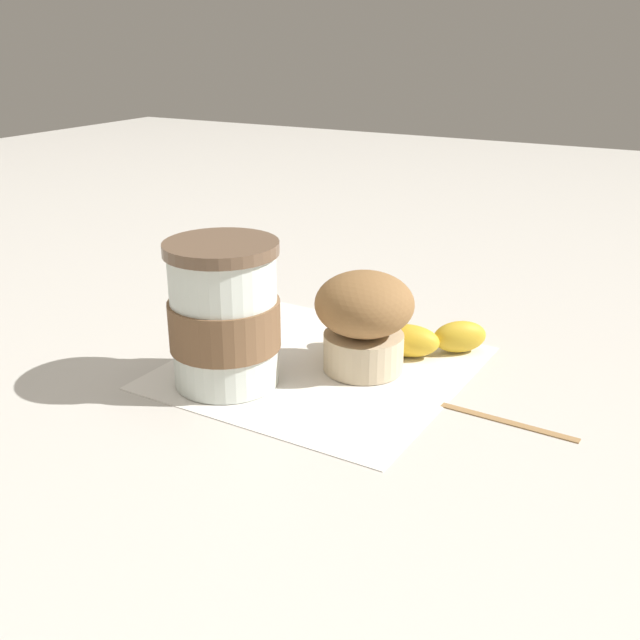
# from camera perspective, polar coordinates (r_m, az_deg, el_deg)

# --- Properties ---
(ground_plane) EXTENTS (3.00, 3.00, 0.00)m
(ground_plane) POSITION_cam_1_polar(r_m,az_deg,el_deg) (0.68, 0.00, -3.65)
(ground_plane) COLOR beige
(paper_napkin) EXTENTS (0.26, 0.26, 0.00)m
(paper_napkin) POSITION_cam_1_polar(r_m,az_deg,el_deg) (0.68, 0.00, -3.59)
(paper_napkin) COLOR white
(paper_napkin) RESTS_ON ground_plane
(coffee_cup) EXTENTS (0.09, 0.09, 0.12)m
(coffee_cup) POSITION_cam_1_polar(r_m,az_deg,el_deg) (0.63, -7.30, 0.31)
(coffee_cup) COLOR silver
(coffee_cup) RESTS_ON paper_napkin
(muffin) EXTENTS (0.09, 0.09, 0.09)m
(muffin) POSITION_cam_1_polar(r_m,az_deg,el_deg) (0.65, 3.38, 0.18)
(muffin) COLOR beige
(muffin) RESTS_ON paper_napkin
(banana) EXTENTS (0.09, 0.14, 0.03)m
(banana) POSITION_cam_1_polar(r_m,az_deg,el_deg) (0.70, 6.61, -1.35)
(banana) COLOR gold
(banana) RESTS_ON paper_napkin
(wooden_stirrer) EXTENTS (0.01, 0.11, 0.00)m
(wooden_stirrer) POSITION_cam_1_polar(r_m,az_deg,el_deg) (0.60, 14.12, -7.52)
(wooden_stirrer) COLOR #9E7547
(wooden_stirrer) RESTS_ON ground_plane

